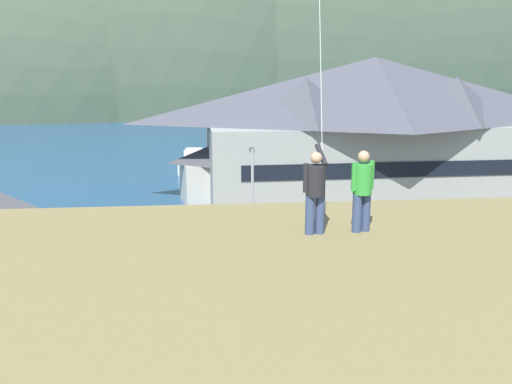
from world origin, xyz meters
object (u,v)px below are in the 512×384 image
object	(u,v)px
parked_car_front_row_end	(319,304)
person_companion	(362,189)
parked_car_lone_by_shed	(381,264)
parked_car_back_row_right	(157,311)
storage_shed_waterside	(213,172)
moored_boat_outer_mooring	(261,161)
parking_light_pole	(252,193)
parked_car_back_row_left	(465,249)
moored_boat_wharfside	(194,162)
person_kite_flyer	(315,190)
harbor_lodge	(373,126)
wharf_dock	(230,169)
parked_car_mid_row_center	(215,261)

from	to	relation	value
parked_car_front_row_end	person_companion	world-z (taller)	person_companion
person_companion	parked_car_lone_by_shed	bearing A→B (deg)	69.78
parked_car_back_row_right	storage_shed_waterside	bearing A→B (deg)	83.02
parked_car_back_row_right	parked_car_lone_by_shed	world-z (taller)	same
moored_boat_outer_mooring	parking_light_pole	world-z (taller)	parking_light_pole
parked_car_back_row_left	parking_light_pole	bearing A→B (deg)	164.16
moored_boat_wharfside	parked_car_front_row_end	world-z (taller)	moored_boat_wharfside
parked_car_back_row_left	parking_light_pole	xyz separation A→B (m)	(-11.31, 3.21, 2.61)
moored_boat_wharfside	person_kite_flyer	xyz separation A→B (m)	(3.22, -47.41, 7.65)
harbor_lodge	wharf_dock	size ratio (longest dim) A/B	2.28
person_kite_flyer	moored_boat_outer_mooring	bearing A→B (deg)	85.39
moored_boat_wharfside	parked_car_lone_by_shed	xyz separation A→B (m)	(9.66, -32.61, 0.34)
parked_car_front_row_end	person_kite_flyer	world-z (taller)	person_kite_flyer
harbor_lodge	parked_car_lone_by_shed	xyz separation A→B (m)	(-4.67, -17.59, -4.95)
storage_shed_waterside	moored_boat_outer_mooring	distance (m)	15.21
storage_shed_waterside	parking_light_pole	distance (m)	13.22
moored_boat_wharfside	person_kite_flyer	bearing A→B (deg)	-86.12
wharf_dock	parking_light_pole	world-z (taller)	parking_light_pole
moored_boat_outer_mooring	storage_shed_waterside	bearing A→B (deg)	-110.64
parked_car_back_row_right	wharf_dock	bearing A→B (deg)	82.38
parked_car_back_row_left	person_companion	world-z (taller)	person_companion
moored_boat_outer_mooring	person_kite_flyer	size ratio (longest dim) A/B	3.74
harbor_lodge	moored_boat_wharfside	distance (m)	21.43
harbor_lodge	parked_car_mid_row_center	xyz separation A→B (m)	(-12.95, -16.32, -4.95)
parked_car_back_row_left	parked_car_front_row_end	world-z (taller)	same
harbor_lodge	wharf_dock	distance (m)	17.61
parked_car_front_row_end	moored_boat_outer_mooring	bearing A→B (deg)	87.79
person_kite_flyer	parked_car_lone_by_shed	bearing A→B (deg)	66.48
moored_boat_outer_mooring	person_companion	xyz separation A→B (m)	(-2.78, -47.07, 7.64)
moored_boat_outer_mooring	parking_light_pole	distance (m)	27.52
parked_car_lone_by_shed	person_kite_flyer	xyz separation A→B (m)	(-6.44, -14.80, 7.31)
parked_car_back_row_right	parked_car_back_row_left	distance (m)	17.28
parked_car_lone_by_shed	moored_boat_outer_mooring	bearing A→B (deg)	94.67
harbor_lodge	moored_boat_outer_mooring	size ratio (longest dim) A/B	4.00
parked_car_mid_row_center	parked_car_lone_by_shed	distance (m)	8.37
parked_car_lone_by_shed	storage_shed_waterside	bearing A→B (deg)	113.67
harbor_lodge	person_kite_flyer	bearing A→B (deg)	-108.94
person_companion	parking_light_pole	bearing A→B (deg)	91.62
moored_boat_outer_mooring	parked_car_mid_row_center	xyz separation A→B (m)	(-5.63, -31.07, 0.34)
parking_light_pole	person_kite_flyer	xyz separation A→B (m)	(-0.45, -19.99, 4.70)
person_kite_flyer	person_companion	bearing A→B (deg)	3.89
parked_car_lone_by_shed	parked_car_back_row_right	bearing A→B (deg)	-157.69
harbor_lodge	wharf_dock	bearing A→B (deg)	130.22
wharf_dock	parked_car_lone_by_shed	bearing A→B (deg)	-78.64
wharf_dock	harbor_lodge	bearing A→B (deg)	-49.78
moored_boat_outer_mooring	parked_car_mid_row_center	bearing A→B (deg)	-100.28
harbor_lodge	parked_car_lone_by_shed	world-z (taller)	harbor_lodge
storage_shed_waterside	parked_car_back_row_right	bearing A→B (deg)	-96.98
harbor_lodge	parked_car_front_row_end	xyz separation A→B (m)	(-8.73, -21.97, -4.95)
parked_car_mid_row_center	parking_light_pole	distance (m)	5.23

